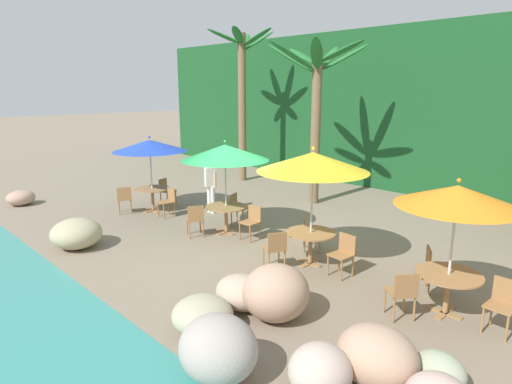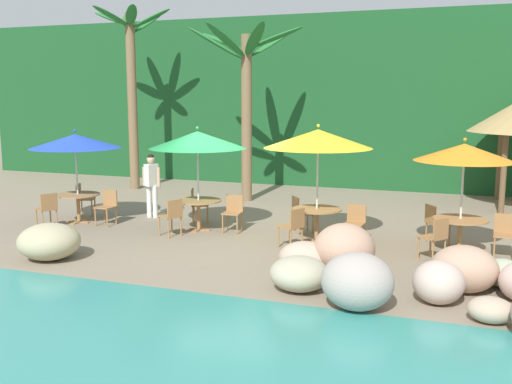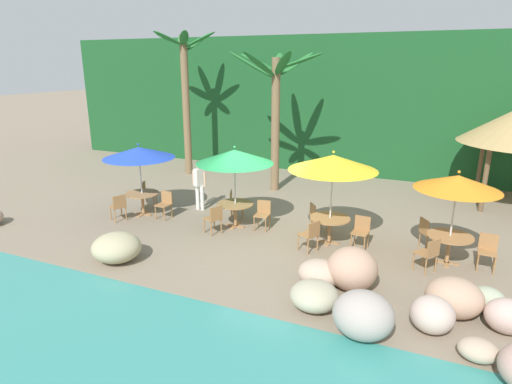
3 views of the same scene
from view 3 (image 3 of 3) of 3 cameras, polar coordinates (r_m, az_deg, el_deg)
The scene contains 27 objects.
ground_plane at distance 12.69m, azimuth 0.90°, elevation -5.47°, with size 120.00×120.00×0.00m, color gray.
terrace_deck at distance 12.69m, azimuth 0.90°, elevation -5.46°, with size 18.00×5.20×0.01m.
foliage_backdrop at distance 20.44m, azimuth 10.93°, elevation 11.38°, with size 28.00×2.40×6.00m.
rock_seawall at distance 9.12m, azimuth 10.22°, elevation -12.60°, with size 16.94×3.01×0.94m.
umbrella_blue at distance 14.15m, azimuth -15.31°, elevation 5.08°, with size 2.27×2.27×2.38m.
dining_table_blue at distance 14.50m, azimuth -14.87°, elevation -0.61°, with size 1.10×1.10×0.74m.
chair_blue_seaward at distance 14.06m, azimuth -12.02°, elevation -1.39°, with size 0.45×0.46×0.87m.
chair_blue_inland at distance 15.34m, azimuth -14.31°, elevation -0.02°, with size 0.55×0.55×0.87m.
chair_blue_left at distance 14.14m, azimuth -17.80°, elevation -1.73°, with size 0.57×0.57×0.87m.
umbrella_green at distance 12.59m, azimuth -2.86°, elevation 4.72°, with size 2.30×2.30×2.50m.
dining_table_green at distance 13.00m, azimuth -2.76°, elevation -2.05°, with size 1.10×1.10×0.74m.
chair_green_seaward at distance 12.84m, azimuth 0.92°, elevation -2.76°, with size 0.45×0.46×0.87m.
chair_green_inland at distance 13.85m, azimuth -2.88°, elevation -1.31°, with size 0.55×0.55×0.87m.
chair_green_left at distance 12.49m, azimuth -5.57°, elevation -3.40°, with size 0.57×0.56×0.87m.
umbrella_yellow at distance 11.50m, azimuth 10.20°, elevation 3.87°, with size 2.38×2.38×2.61m.
dining_table_yellow at distance 11.98m, azimuth 9.80°, elevation -3.95°, with size 1.10×1.10×0.74m.
chair_yellow_seaward at distance 11.88m, azimuth 13.80°, elevation -4.91°, with size 0.45×0.46×0.87m.
chair_yellow_inland at distance 12.73m, azimuth 7.98°, elevation -3.10°, with size 0.59×0.59×0.87m.
chair_yellow_left at distance 11.37m, azimuth 7.28°, elevation -5.54°, with size 0.57×0.57×0.87m.
umbrella_orange at distance 11.20m, azimuth 25.23°, elevation 1.14°, with size 1.99×1.99×2.39m.
dining_table_orange at distance 11.65m, azimuth 24.33°, elevation -5.87°, with size 1.10×1.10×0.74m.
chair_orange_seaward at distance 11.80m, azimuth 28.42°, elevation -6.69°, with size 0.44×0.45×0.87m.
chair_orange_inland at distance 12.30m, azimuth 21.81°, elevation -4.91°, with size 0.59×0.58×0.87m.
chair_orange_left at distance 10.99m, azimuth 22.01°, elevation -7.50°, with size 0.59×0.59×0.87m.
palm_tree_nearest at distance 19.17m, azimuth -9.39°, elevation 14.24°, with size 2.90×2.76×6.11m.
palm_tree_second at distance 16.35m, azimuth 2.56°, elevation 12.87°, with size 3.61×3.50×5.27m.
waiter_in_white at distance 14.51m, azimuth -7.55°, elevation 1.36°, with size 0.52×0.39×1.70m.
Camera 3 is at (4.52, -10.85, 4.79)m, focal length 30.09 mm.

